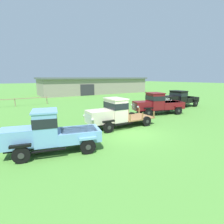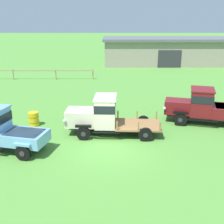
{
  "view_description": "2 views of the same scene",
  "coord_description": "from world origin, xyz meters",
  "px_view_note": "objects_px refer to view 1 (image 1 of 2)",
  "views": [
    {
      "loc": [
        -7.55,
        -9.13,
        3.88
      ],
      "look_at": [
        0.2,
        3.04,
        1.0
      ],
      "focal_mm": 28.0,
      "sensor_mm": 36.0,
      "label": 1
    },
    {
      "loc": [
        0.24,
        -13.62,
        6.61
      ],
      "look_at": [
        0.2,
        3.04,
        1.0
      ],
      "focal_mm": 45.0,
      "sensor_mm": 36.0,
      "label": 2
    }
  ],
  "objects_px": {
    "vintage_truck_second_in_line": "(50,132)",
    "vintage_truck_back_of_row": "(180,99)",
    "farm_shed": "(95,85)",
    "oil_drum_beside_row": "(51,126)",
    "vintage_truck_midrow_center": "(113,113)",
    "vintage_truck_far_side": "(158,103)"
  },
  "relations": [
    {
      "from": "vintage_truck_second_in_line",
      "to": "vintage_truck_back_of_row",
      "type": "bearing_deg",
      "value": 17.23
    },
    {
      "from": "farm_shed",
      "to": "oil_drum_beside_row",
      "type": "distance_m",
      "value": 30.86
    },
    {
      "from": "farm_shed",
      "to": "oil_drum_beside_row",
      "type": "height_order",
      "value": "farm_shed"
    },
    {
      "from": "vintage_truck_midrow_center",
      "to": "oil_drum_beside_row",
      "type": "relative_size",
      "value": 6.33
    },
    {
      "from": "vintage_truck_second_in_line",
      "to": "vintage_truck_back_of_row",
      "type": "xyz_separation_m",
      "value": [
        17.84,
        5.53,
        0.03
      ]
    },
    {
      "from": "vintage_truck_midrow_center",
      "to": "vintage_truck_back_of_row",
      "type": "xyz_separation_m",
      "value": [
        12.58,
        3.37,
        -0.03
      ]
    },
    {
      "from": "vintage_truck_second_in_line",
      "to": "oil_drum_beside_row",
      "type": "relative_size",
      "value": 5.67
    },
    {
      "from": "vintage_truck_midrow_center",
      "to": "vintage_truck_second_in_line",
      "type": "bearing_deg",
      "value": -157.62
    },
    {
      "from": "farm_shed",
      "to": "vintage_truck_midrow_center",
      "type": "xyz_separation_m",
      "value": [
        -12.39,
        -27.11,
        -0.78
      ]
    },
    {
      "from": "farm_shed",
      "to": "vintage_truck_far_side",
      "type": "relative_size",
      "value": 4.52
    },
    {
      "from": "farm_shed",
      "to": "vintage_truck_midrow_center",
      "type": "distance_m",
      "value": 29.81
    },
    {
      "from": "vintage_truck_second_in_line",
      "to": "oil_drum_beside_row",
      "type": "distance_m",
      "value": 3.59
    },
    {
      "from": "vintage_truck_far_side",
      "to": "oil_drum_beside_row",
      "type": "bearing_deg",
      "value": -177.55
    },
    {
      "from": "oil_drum_beside_row",
      "to": "vintage_truck_second_in_line",
      "type": "bearing_deg",
      "value": -103.72
    },
    {
      "from": "vintage_truck_midrow_center",
      "to": "vintage_truck_back_of_row",
      "type": "distance_m",
      "value": 13.02
    },
    {
      "from": "farm_shed",
      "to": "vintage_truck_back_of_row",
      "type": "bearing_deg",
      "value": -89.54
    },
    {
      "from": "farm_shed",
      "to": "vintage_truck_far_side",
      "type": "xyz_separation_m",
      "value": [
        -5.64,
        -25.36,
        -0.79
      ]
    },
    {
      "from": "vintage_truck_back_of_row",
      "to": "oil_drum_beside_row",
      "type": "xyz_separation_m",
      "value": [
        -17.0,
        -2.1,
        -0.68
      ]
    },
    {
      "from": "oil_drum_beside_row",
      "to": "farm_shed",
      "type": "bearing_deg",
      "value": 56.96
    },
    {
      "from": "vintage_truck_back_of_row",
      "to": "oil_drum_beside_row",
      "type": "height_order",
      "value": "vintage_truck_back_of_row"
    },
    {
      "from": "vintage_truck_midrow_center",
      "to": "vintage_truck_back_of_row",
      "type": "height_order",
      "value": "vintage_truck_midrow_center"
    },
    {
      "from": "vintage_truck_back_of_row",
      "to": "vintage_truck_second_in_line",
      "type": "bearing_deg",
      "value": -162.77
    }
  ]
}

